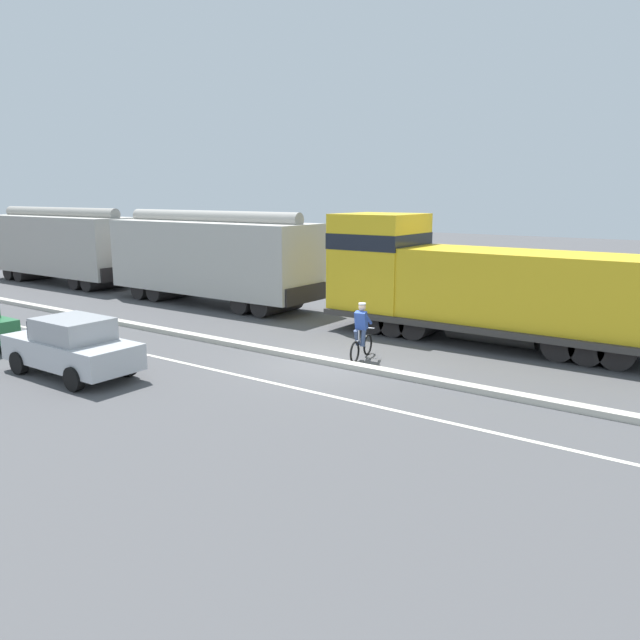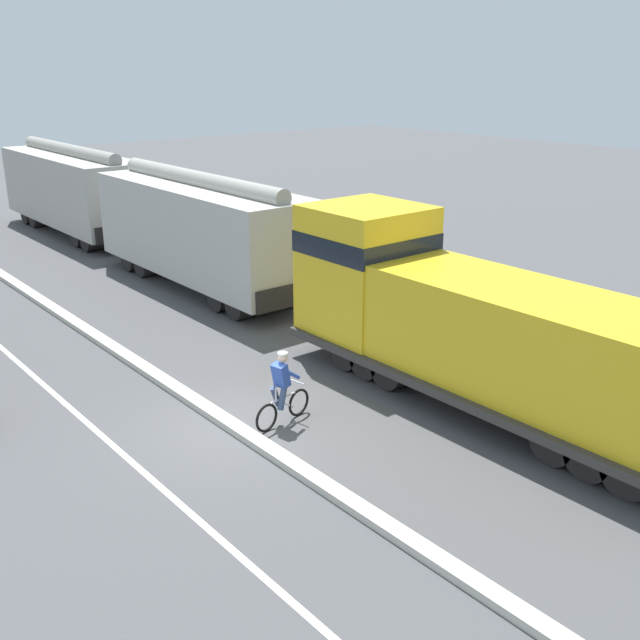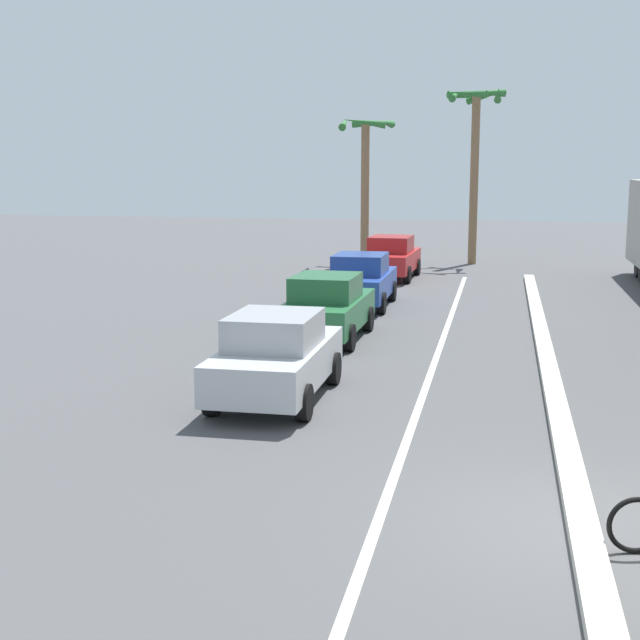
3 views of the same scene
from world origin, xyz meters
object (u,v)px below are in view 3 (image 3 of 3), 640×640
object	(u,v)px
palm_tree_far	(366,160)
parked_car_red	(391,257)
parked_car_green	(327,307)
palm_tree_near	(475,134)
parked_car_silver	(276,356)
parked_car_blue	(361,280)

from	to	relation	value
palm_tree_far	parked_car_red	bearing A→B (deg)	-70.11
parked_car_green	palm_tree_near	distance (m)	18.89
parked_car_silver	palm_tree_far	size ratio (longest dim) A/B	0.66
parked_car_green	palm_tree_far	world-z (taller)	palm_tree_far
parked_car_silver	parked_car_green	world-z (taller)	same
palm_tree_far	parked_car_blue	bearing A→B (deg)	-81.92
palm_tree_near	palm_tree_far	distance (m)	4.79
palm_tree_near	parked_car_red	bearing A→B (deg)	-115.85
parked_car_silver	palm_tree_near	xyz separation A→B (m)	(2.70, 23.85, 4.73)
parked_car_blue	palm_tree_near	world-z (taller)	palm_tree_near
parked_car_blue	parked_car_red	size ratio (longest dim) A/B	0.99
parked_car_red	palm_tree_near	xyz separation A→B (m)	(2.82, 5.82, 4.73)
parked_car_silver	palm_tree_far	bearing A→B (deg)	94.65
parked_car_silver	parked_car_blue	xyz separation A→B (m)	(-0.19, 11.10, 0.00)
palm_tree_far	parked_car_green	bearing A→B (deg)	-84.43
parked_car_silver	palm_tree_far	xyz separation A→B (m)	(-1.86, 22.85, 3.65)
parked_car_green	parked_car_red	xyz separation A→B (m)	(0.08, 12.25, 0.00)
parked_car_blue	palm_tree_far	world-z (taller)	palm_tree_far
parked_car_green	palm_tree_near	bearing A→B (deg)	80.89
parked_car_red	parked_car_green	bearing A→B (deg)	-90.36
parked_car_red	palm_tree_near	bearing A→B (deg)	64.15
parked_car_green	parked_car_blue	world-z (taller)	same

